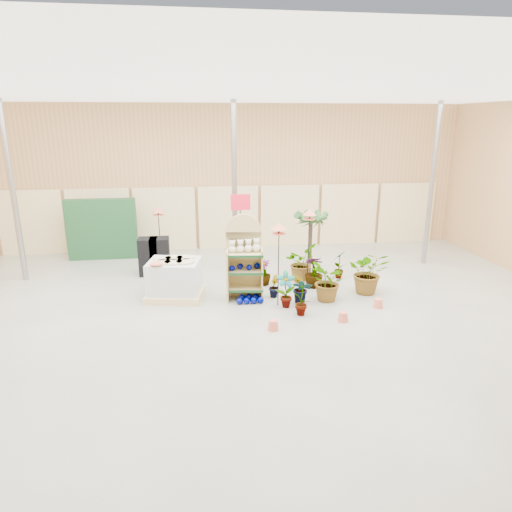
# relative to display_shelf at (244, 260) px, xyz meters

# --- Properties ---
(room) EXTENTS (15.20, 12.10, 4.70)m
(room) POSITION_rel_display_shelf_xyz_m (-0.03, -0.62, 1.32)
(room) COLOR gray
(room) RESTS_ON ground
(display_shelf) EXTENTS (0.88, 0.61, 1.97)m
(display_shelf) POSITION_rel_display_shelf_xyz_m (0.00, 0.00, 0.00)
(display_shelf) COLOR tan
(display_shelf) RESTS_ON ground
(teddy_bears) EXTENTS (0.73, 0.19, 0.31)m
(teddy_bears) POSITION_rel_display_shelf_xyz_m (0.03, -0.09, 0.35)
(teddy_bears) COLOR beige
(teddy_bears) RESTS_ON display_shelf
(gazing_balls_shelf) EXTENTS (0.72, 0.25, 0.14)m
(gazing_balls_shelf) POSITION_rel_display_shelf_xyz_m (-0.00, -0.11, -0.12)
(gazing_balls_shelf) COLOR #000669
(gazing_balls_shelf) RESTS_ON display_shelf
(gazing_balls_floor) EXTENTS (0.63, 0.39, 0.15)m
(gazing_balls_floor) POSITION_rel_display_shelf_xyz_m (0.08, -0.35, -0.82)
(gazing_balls_floor) COLOR #000669
(gazing_balls_floor) RESTS_ON ground
(pallet_stack) EXTENTS (1.42, 1.26, 0.93)m
(pallet_stack) POSITION_rel_display_shelf_xyz_m (-1.61, 0.18, -0.45)
(pallet_stack) COLOR #D3BD84
(pallet_stack) RESTS_ON ground
(charcoal_planters) EXTENTS (0.80, 0.50, 1.00)m
(charcoal_planters) POSITION_rel_display_shelf_xyz_m (-2.21, 1.97, -0.40)
(charcoal_planters) COLOR black
(charcoal_planters) RESTS_ON ground
(trellis_stock) EXTENTS (2.00, 0.30, 1.80)m
(trellis_stock) POSITION_rel_display_shelf_xyz_m (-3.83, 3.67, 0.00)
(trellis_stock) COLOR #184322
(trellis_stock) RESTS_ON ground
(offer_sign) EXTENTS (0.50, 0.08, 2.20)m
(offer_sign) POSITION_rel_display_shelf_xyz_m (0.07, 1.45, 0.67)
(offer_sign) COLOR gray
(offer_sign) RESTS_ON ground
(bird_table_front) EXTENTS (0.34, 0.34, 1.89)m
(bird_table_front) POSITION_rel_display_shelf_xyz_m (0.69, -0.61, 0.86)
(bird_table_front) COLOR black
(bird_table_front) RESTS_ON ground
(bird_table_right) EXTENTS (0.34, 0.34, 1.90)m
(bird_table_right) POSITION_rel_display_shelf_xyz_m (1.70, 0.76, 0.87)
(bird_table_right) COLOR black
(bird_table_right) RESTS_ON ground
(bird_table_back) EXTENTS (0.34, 0.34, 1.68)m
(bird_table_back) POSITION_rel_display_shelf_xyz_m (-2.10, 2.84, 0.66)
(bird_table_back) COLOR black
(bird_table_back) RESTS_ON ground
(palm) EXTENTS (0.70, 0.70, 1.78)m
(palm) POSITION_rel_display_shelf_xyz_m (1.94, 1.49, 0.63)
(palm) COLOR #3A2B23
(palm) RESTS_ON ground
(potted_plant_0) EXTENTS (0.44, 0.30, 0.83)m
(potted_plant_0) POSITION_rel_display_shelf_xyz_m (0.84, -0.74, -0.48)
(potted_plant_0) COLOR #224A1D
(potted_plant_0) RESTS_ON ground
(potted_plant_1) EXTENTS (0.34, 0.42, 0.73)m
(potted_plant_1) POSITION_rel_display_shelf_xyz_m (1.20, -0.61, -0.53)
(potted_plant_1) COLOR #224A1D
(potted_plant_1) RESTS_ON ground
(potted_plant_2) EXTENTS (0.77, 0.88, 0.94)m
(potted_plant_2) POSITION_rel_display_shelf_xyz_m (1.87, -0.52, -0.43)
(potted_plant_2) COLOR #224A1D
(potted_plant_2) RESTS_ON ground
(potted_plant_3) EXTENTS (0.49, 0.49, 0.79)m
(potted_plant_3) POSITION_rel_display_shelf_xyz_m (1.78, 0.43, -0.50)
(potted_plant_3) COLOR #224A1D
(potted_plant_3) RESTS_ON ground
(potted_plant_4) EXTENTS (0.48, 0.48, 0.77)m
(potted_plant_4) POSITION_rel_display_shelf_xyz_m (2.61, 1.01, -0.51)
(potted_plant_4) COLOR #224A1D
(potted_plant_4) RESTS_ON ground
(potted_plant_5) EXTENTS (0.29, 0.33, 0.53)m
(potted_plant_5) POSITION_rel_display_shelf_xyz_m (0.69, -0.08, -0.63)
(potted_plant_5) COLOR #224A1D
(potted_plant_5) RESTS_ON ground
(potted_plant_6) EXTENTS (1.03, 1.07, 0.92)m
(potted_plant_6) POSITION_rel_display_shelf_xyz_m (1.58, 1.05, -0.44)
(potted_plant_6) COLOR #224A1D
(potted_plant_6) RESTS_ON ground
(potted_plant_8) EXTENTS (0.52, 0.44, 0.82)m
(potted_plant_8) POSITION_rel_display_shelf_xyz_m (1.10, -1.20, -0.49)
(potted_plant_8) COLOR #224A1D
(potted_plant_8) RESTS_ON ground
(potted_plant_10) EXTENTS (1.15, 1.06, 1.06)m
(potted_plant_10) POSITION_rel_display_shelf_xyz_m (2.96, -0.14, -0.37)
(potted_plant_10) COLOR #224A1D
(potted_plant_10) RESTS_ON ground
(potted_plant_11) EXTENTS (0.48, 0.48, 0.65)m
(potted_plant_11) POSITION_rel_display_shelf_xyz_m (0.58, 0.75, -0.57)
(potted_plant_11) COLOR #224A1D
(potted_plant_11) RESTS_ON ground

